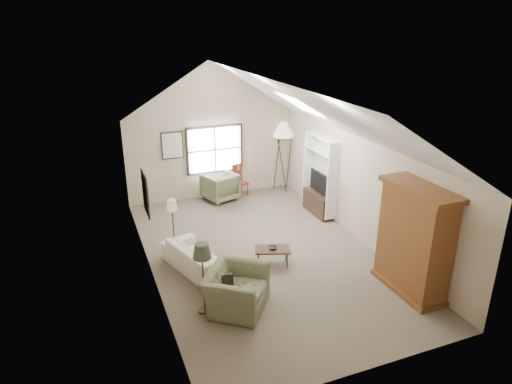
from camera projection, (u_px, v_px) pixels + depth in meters
name	position (u px, v px, depth m)	size (l,w,h in m)	color
room_shell	(263.00, 117.00, 9.36)	(5.01, 8.01, 4.00)	#675D4A
window	(215.00, 150.00, 13.46)	(1.72, 0.08, 1.42)	black
skylight	(300.00, 104.00, 10.58)	(0.80, 1.20, 0.52)	white
wall_art	(160.00, 168.00, 10.93)	(1.97, 3.71, 0.88)	black
armoire	(414.00, 240.00, 8.79)	(0.60, 1.50, 2.20)	brown
tv_alcove	(320.00, 174.00, 12.29)	(0.32, 1.30, 2.10)	white
media_console	(318.00, 203.00, 12.59)	(0.34, 1.18, 0.60)	#382316
tv_panel	(319.00, 182.00, 12.37)	(0.05, 0.90, 0.55)	black
sofa	(200.00, 259.00, 9.72)	(2.05, 0.80, 0.60)	beige
armchair_near	(236.00, 289.00, 8.48)	(1.18, 1.03, 0.77)	#5F694A
armchair_far	(220.00, 187.00, 13.51)	(0.88, 0.90, 0.82)	#6C6F4E
coffee_table	(272.00, 257.00, 10.02)	(0.77, 0.43, 0.39)	#3B2718
bowl	(273.00, 248.00, 9.95)	(0.18, 0.18, 0.05)	#372716
side_table	(228.00, 300.00, 8.38)	(0.51, 0.51, 0.51)	#332015
side_chair	(241.00, 180.00, 13.83)	(0.37, 0.37, 0.96)	maroon
tripod_lamp	(283.00, 156.00, 14.08)	(0.64, 0.64, 2.19)	silver
dark_lamp	(203.00, 278.00, 8.25)	(0.34, 0.34, 1.43)	black
tan_lamp	(173.00, 224.00, 10.53)	(0.26, 0.26, 1.28)	tan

